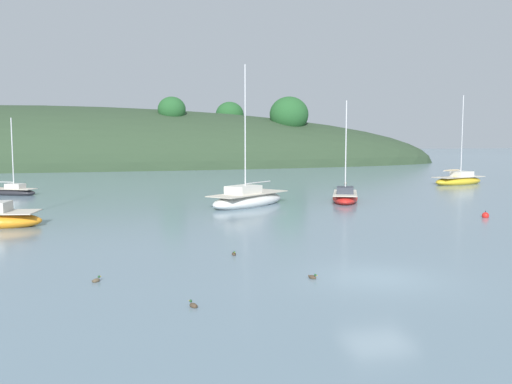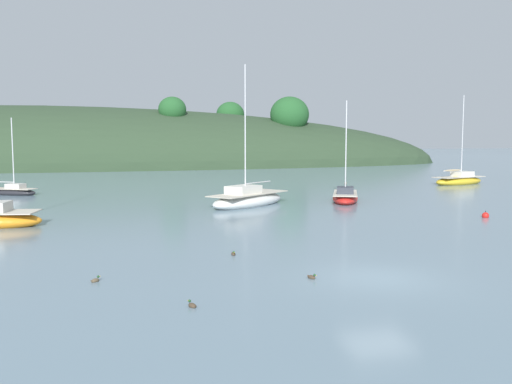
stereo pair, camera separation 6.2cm
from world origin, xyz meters
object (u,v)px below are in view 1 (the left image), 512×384
duck_lone_left (234,254)px  duck_straggler (193,305)px  sailboat_cream_ketch (345,197)px  sailboat_blue_center (12,191)px  duck_lead (313,277)px  sailboat_orange_cutter (248,199)px  mooring_buoy_inner (485,216)px  sailboat_navy_dinghy (459,180)px  duck_trailing (96,280)px

duck_lone_left → duck_straggler: bearing=-110.0°
sailboat_cream_ketch → sailboat_blue_center: bearing=156.8°
duck_lead → sailboat_cream_ketch: bearing=65.4°
sailboat_orange_cutter → sailboat_cream_ketch: size_ratio=1.31×
mooring_buoy_inner → duck_lone_left: (-17.58, -7.57, -0.07)m
mooring_buoy_inner → duck_lead: (-15.57, -12.16, -0.07)m
duck_lone_left → sailboat_navy_dinghy: bearing=45.1°
sailboat_navy_dinghy → duck_lead: bearing=-128.9°
sailboat_cream_ketch → duck_lead: 24.62m
sailboat_navy_dinghy → duck_trailing: bearing=-136.7°
duck_trailing → mooring_buoy_inner: bearing=25.2°
sailboat_cream_ketch → duck_straggler: size_ratio=19.78×
sailboat_blue_center → sailboat_orange_cutter: (18.58, -12.17, 0.14)m
duck_straggler → duck_lead: bearing=28.1°
sailboat_orange_cutter → duck_trailing: bearing=-115.8°
sailboat_navy_dinghy → duck_lead: sailboat_navy_dinghy is taller
sailboat_cream_ketch → duck_straggler: (-14.81, -24.84, -0.31)m
duck_straggler → duck_lone_left: bearing=70.0°
sailboat_blue_center → duck_lone_left: bearing=-63.9°
sailboat_blue_center → duck_lead: (16.34, -33.78, -0.26)m
sailboat_navy_dinghy → sailboat_cream_ketch: size_ratio=1.21×
sailboat_blue_center → sailboat_orange_cutter: sailboat_orange_cutter is taller
sailboat_orange_cutter → duck_lead: bearing=-95.9°
sailboat_cream_ketch → mooring_buoy_inner: bearing=-62.4°
sailboat_blue_center → duck_trailing: 33.68m
duck_lead → sailboat_orange_cutter: bearing=84.1°
sailboat_orange_cutter → duck_lead: size_ratio=25.96×
sailboat_blue_center → duck_straggler: bearing=-72.0°
sailboat_blue_center → sailboat_navy_dinghy: bearing=1.7°
duck_lead → duck_lone_left: (-2.02, 4.59, 0.00)m
sailboat_orange_cutter → duck_straggler: bearing=-105.8°
sailboat_navy_dinghy → duck_straggler: sailboat_navy_dinghy is taller
duck_straggler → duck_trailing: 4.76m
sailboat_orange_cutter → mooring_buoy_inner: bearing=-35.3°
sailboat_navy_dinghy → sailboat_orange_cutter: sailboat_orange_cutter is taller
mooring_buoy_inner → sailboat_cream_ketch: bearing=117.6°
mooring_buoy_inner → duck_straggler: (-20.15, -14.61, -0.07)m
sailboat_blue_center → duck_straggler: sailboat_blue_center is taller
sailboat_navy_dinghy → mooring_buoy_inner: size_ratio=18.00×
sailboat_cream_ketch → duck_lead: bearing=-114.6°
sailboat_cream_ketch → duck_lone_left: sailboat_cream_ketch is taller
sailboat_blue_center → duck_lead: size_ratio=16.95×
duck_trailing → duck_lone_left: bearing=30.9°
mooring_buoy_inner → duck_lead: mooring_buoy_inner is taller
mooring_buoy_inner → duck_trailing: bearing=-154.8°
sailboat_cream_ketch → duck_lone_left: 21.61m
sailboat_navy_dinghy → duck_lone_left: bearing=-134.9°
mooring_buoy_inner → duck_lone_left: bearing=-156.7°
sailboat_blue_center → sailboat_navy_dinghy: 44.71m
mooring_buoy_inner → sailboat_navy_dinghy: bearing=60.8°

